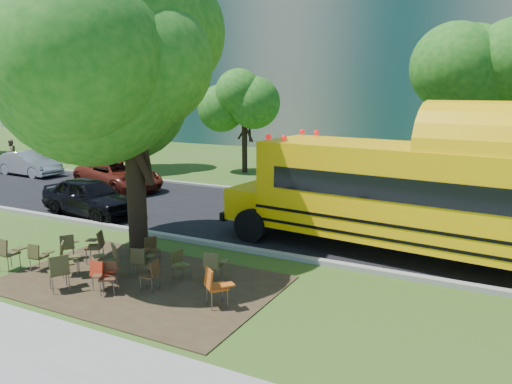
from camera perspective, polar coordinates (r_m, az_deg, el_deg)
The scene contains 33 objects.
ground at distance 14.42m, azimuth -14.87°, elevation -8.64°, with size 160.00×160.00×0.00m, color #36561B.
dirt_patch at distance 13.44m, azimuth -13.12°, elevation -10.01°, with size 7.00×4.50×0.03m, color #382819.
asphalt_road at distance 19.88m, azimuth -1.20°, elevation -2.56°, with size 80.00×8.00×0.04m, color black.
kerb_near at distance 16.60m, azimuth -7.89°, elevation -5.39°, with size 80.00×0.25×0.14m, color gray.
kerb_far at distance 23.45m, azimuth 3.63°, elevation -0.24°, with size 80.00×0.25×0.14m, color gray.
building_main at distance 49.40m, azimuth 7.28°, elevation 18.70°, with size 38.00×16.00×22.00m, color slate.
building_left at distance 68.92m, azimuth -16.45°, elevation 15.49°, with size 26.00×14.00×20.00m, color slate.
bg_tree_0 at distance 31.25m, azimuth -15.62°, elevation 10.66°, with size 5.20×5.20×7.18m.
bg_tree_1 at distance 38.43m, azimuth -22.54°, elevation 11.55°, with size 6.00×6.00×8.40m.
bg_tree_2 at distance 29.57m, azimuth -1.33°, elevation 10.35°, with size 4.80×4.80×6.62m.
bg_tree_3 at distance 23.91m, azimuth 24.99°, elevation 10.91°, with size 5.60×5.60×7.84m.
main_tree at distance 14.76m, azimuth -14.15°, elevation 12.90°, with size 7.20×7.20×8.93m.
school_bus at distance 14.86m, azimuth 22.72°, elevation -0.86°, with size 13.79×4.32×3.32m.
chair_0 at distance 15.29m, azimuth -26.56°, elevation -6.03°, with size 0.61×0.57×0.95m.
chair_1 at distance 14.25m, azimuth -20.74°, elevation -6.80°, with size 0.81×0.64×0.94m.
chair_2 at distance 13.24m, azimuth -21.48°, elevation -8.17°, with size 0.65×0.82×0.97m.
chair_3 at distance 13.62m, azimuth -16.40°, elevation -7.31°, with size 0.82×0.64×0.96m.
chair_4 at distance 12.95m, azimuth -17.28°, elevation -8.75°, with size 0.54×0.50×0.82m.
chair_5 at distance 12.79m, azimuth -16.61°, elevation -8.99°, with size 0.55×0.67×0.82m.
chair_6 at distance 12.66m, azimuth -11.84°, elevation -8.97°, with size 0.54×0.55×0.82m.
chair_7 at distance 11.51m, azimuth -4.72°, elevation -10.42°, with size 0.82×0.65×0.96m.
chair_8 at distance 15.44m, azimuth -20.71°, elevation -5.65°, with size 0.56×0.71×0.83m.
chair_9 at distance 15.03m, azimuth -17.78°, elevation -5.63°, with size 0.77×0.64×0.94m.
chair_10 at distance 14.62m, azimuth -11.89°, elevation -6.25°, with size 0.51×0.65×0.77m.
chair_11 at distance 13.61m, azimuth -13.07°, elevation -7.47°, with size 0.57×0.64×0.84m.
chair_12 at distance 13.23m, azimuth -8.74°, elevation -7.95°, with size 0.48×0.60×0.81m.
chair_13 at distance 12.92m, azimuth -4.89°, elevation -8.20°, with size 0.58×0.59×0.86m.
chair_14 at distance 14.89m, azimuth -23.67°, elevation -6.56°, with size 0.54×0.54×0.82m.
black_car at distance 20.70m, azimuth -18.44°, elevation -0.51°, with size 1.77×4.41×1.50m, color black.
bg_car_silver at distance 31.52m, azimuth -24.52°, elevation 2.97°, with size 1.48×4.24×1.40m, color #A3A4A9.
bg_car_red at distance 25.58m, azimuth -15.45°, elevation 1.86°, with size 2.41×5.22×1.45m, color #53180E.
pedestrian_a at distance 33.23m, azimuth -18.67°, elevation 4.29°, with size 0.71×0.47×1.95m, color navy.
pedestrian_b at distance 36.61m, azimuth -26.20°, elevation 4.11°, with size 0.81×0.63×1.66m, color olive.
Camera 1 is at (9.29, -9.87, 4.92)m, focal length 35.00 mm.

